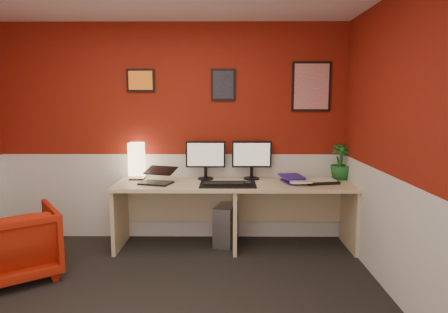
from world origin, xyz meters
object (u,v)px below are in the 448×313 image
Objects in this scene: armchair at (15,244)px; laptop at (156,174)px; monitor_left at (205,154)px; shoji_lamp at (137,162)px; zen_tray at (320,182)px; pc_tower at (226,224)px; monitor_right at (252,154)px; potted_plant at (340,162)px; desk at (235,215)px.

laptop is at bearing 176.42° from armchair.
monitor_left is (0.52, 0.26, 0.18)m from laptop.
shoji_lamp reaches higher than laptop.
armchair is at bearing -132.78° from shoji_lamp.
zen_tray is 0.78× the size of pc_tower.
monitor_right is at bearing 168.74° from armchair.
zen_tray is at bearing -143.34° from potted_plant.
monitor_right is (0.20, 0.22, 0.66)m from desk.
zen_tray is at bearing -8.80° from monitor_left.
laptop reaches higher than pc_tower.
zen_tray reaches higher than armchair.
monitor_right is 1.66× the size of zen_tray.
potted_plant is 0.56× the size of armchair.
monitor_right reaches higher than armchair.
laptop is at bearing -165.56° from monitor_right.
desk is 7.43× the size of zen_tray.
desk is 0.98m from laptop.
laptop reaches higher than desk.
shoji_lamp is at bearing -169.37° from pc_tower.
armchair is at bearing -140.38° from pc_tower.
shoji_lamp is (-1.11, 0.20, 0.56)m from desk.
shoji_lamp is 0.56× the size of armchair.
shoji_lamp is 0.37m from laptop.
potted_plant is at bearing 0.27° from shoji_lamp.
potted_plant is (1.53, 0.00, -0.09)m from monitor_left.
zen_tray is (1.79, 0.06, -0.09)m from laptop.
monitor_right is 1.01m from potted_plant.
shoji_lamp is at bearing 153.43° from laptop.
monitor_right reaches higher than potted_plant.
armchair is (-1.93, -0.92, 0.10)m from pc_tower.
desk is at bearing -42.29° from pc_tower.
pc_tower is at bearing -164.27° from monitor_right.
monitor_right is at bearing 179.61° from potted_plant.
zen_tray is 0.49× the size of armchair.
desk is 0.22m from pc_tower.
monitor_right reaches higher than pc_tower.
desk is at bearing 20.77° from laptop.
monitor_left is at bearing 177.82° from pc_tower.
desk reaches higher than armchair.
monitor_right reaches higher than desk.
laptop is 0.94× the size of zen_tray.
pc_tower is (0.76, 0.19, -0.61)m from laptop.
laptop is 1.10m from monitor_right.
laptop is at bearing -151.86° from pc_tower.
desk is 1.35m from potted_plant.
monitor_left is 1.31m from zen_tray.
monitor_left and monitor_right have the same top height.
shoji_lamp reaches higher than armchair.
armchair reaches higher than pc_tower.
monitor_left reaches higher than shoji_lamp.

